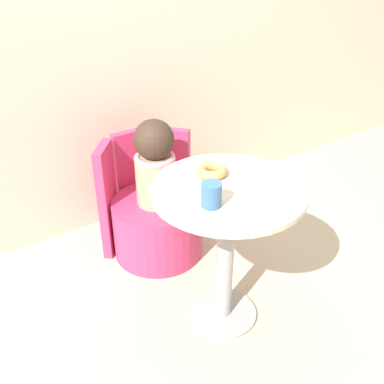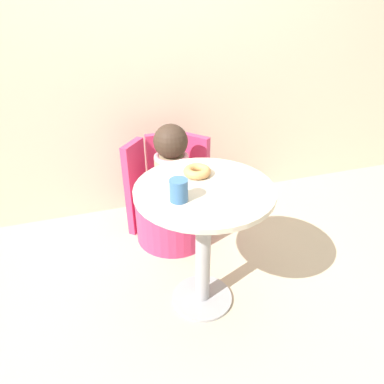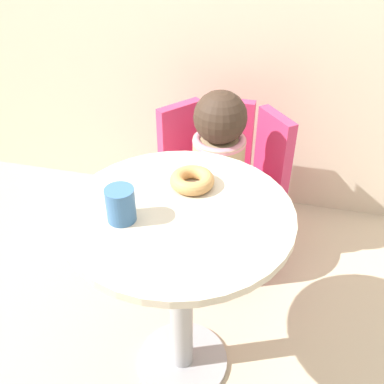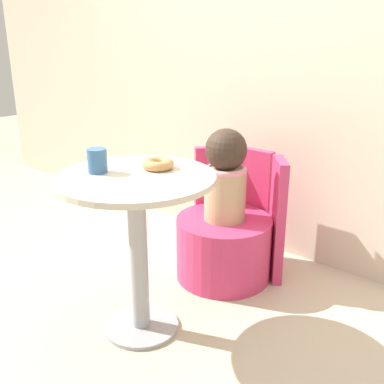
% 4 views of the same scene
% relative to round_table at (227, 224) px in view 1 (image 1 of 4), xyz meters
% --- Properties ---
extents(ground_plane, '(12.00, 12.00, 0.00)m').
position_rel_round_table_xyz_m(ground_plane, '(0.03, 0.02, -0.55)').
color(ground_plane, '#B7A88E').
extents(back_wall, '(6.00, 0.06, 2.40)m').
position_rel_round_table_xyz_m(back_wall, '(0.03, 1.15, 0.65)').
color(back_wall, beige).
rests_on(back_wall, ground_plane).
extents(round_table, '(0.67, 0.67, 0.74)m').
position_rel_round_table_xyz_m(round_table, '(0.00, 0.00, 0.00)').
color(round_table, '#99999E').
rests_on(round_table, ground_plane).
extents(tub_chair, '(0.52, 0.52, 0.35)m').
position_rel_round_table_xyz_m(tub_chair, '(0.00, 0.63, -0.38)').
color(tub_chair, '#C63360').
rests_on(tub_chair, ground_plane).
extents(booth_backrest, '(0.62, 0.23, 0.67)m').
position_rel_round_table_xyz_m(booth_backrest, '(0.00, 0.85, -0.21)').
color(booth_backrest, '#C63360').
rests_on(booth_backrest, ground_plane).
extents(child_figure, '(0.22, 0.22, 0.49)m').
position_rel_round_table_xyz_m(child_figure, '(0.00, 0.63, 0.04)').
color(child_figure, tan).
rests_on(child_figure, tub_chair).
extents(donut, '(0.14, 0.14, 0.04)m').
position_rel_round_table_xyz_m(donut, '(0.01, 0.13, 0.21)').
color(donut, tan).
rests_on(donut, round_table).
extents(cup, '(0.08, 0.08, 0.10)m').
position_rel_round_table_xyz_m(cup, '(-0.15, -0.07, 0.24)').
color(cup, '#386699').
rests_on(cup, round_table).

